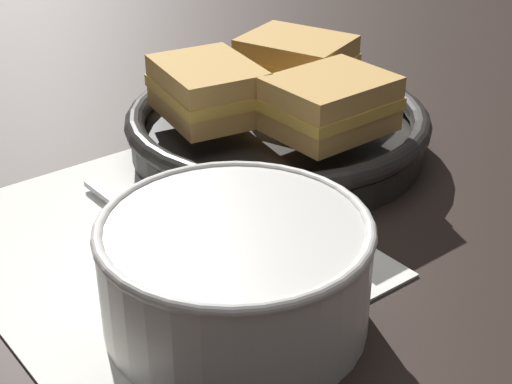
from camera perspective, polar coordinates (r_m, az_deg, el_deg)
name	(u,v)px	position (r m, az deg, el deg)	size (l,w,h in m)	color
ground_plane	(200,211)	(0.62, -4.07, -1.37)	(4.00, 4.00, 0.00)	black
napkin	(149,243)	(0.58, -7.81, -3.71)	(0.33, 0.29, 0.00)	white
soup_bowl	(235,267)	(0.48, -1.53, -5.44)	(0.17, 0.17, 0.07)	silver
spoon	(167,241)	(0.57, -6.50, -3.60)	(0.17, 0.04, 0.01)	#B7B7BC
skillet	(277,130)	(0.70, 1.56, 4.54)	(0.27, 0.27, 0.04)	black
sandwich_near_left	(296,61)	(0.74, 2.94, 9.46)	(0.11, 0.10, 0.05)	tan
sandwich_near_right	(208,90)	(0.68, -3.53, 7.43)	(0.12, 0.10, 0.05)	tan
sandwich_far_left	(330,104)	(0.65, 5.44, 6.38)	(0.09, 0.11, 0.05)	tan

